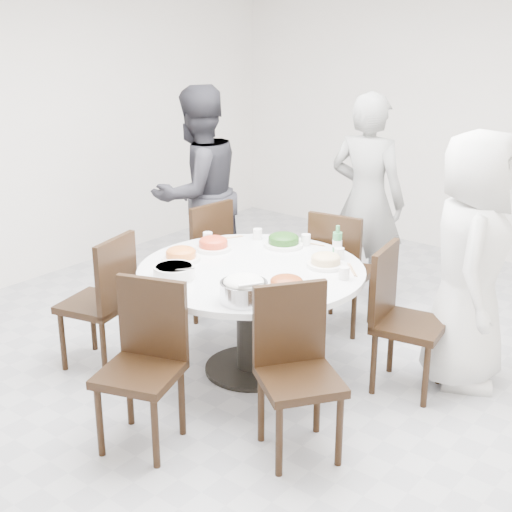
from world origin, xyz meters
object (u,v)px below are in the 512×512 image
Objects in this scene: dining_table at (251,320)px; chair_sw at (95,301)px; chair_nw at (197,257)px; diner_middle at (367,201)px; soup_bowl at (174,272)px; rice_bowl at (244,292)px; chair_s at (139,370)px; diner_right at (470,261)px; chair_se at (300,377)px; diner_left at (198,194)px; chair_ne at (410,322)px; chair_n at (343,269)px; beverage_bottle at (337,241)px.

chair_sw is (-0.88, -0.60, 0.10)m from dining_table.
diner_middle is (0.93, 1.04, 0.41)m from chair_nw.
soup_bowl is at bearing 42.87° from chair_nw.
rice_bowl is (0.32, -0.46, 0.43)m from dining_table.
rice_bowl is (0.24, 0.61, 0.33)m from chair_s.
diner_middle is at bearing 34.15° from diner_right.
chair_sw reaches higher than dining_table.
chair_sw is 1.70m from chair_se.
soup_bowl is (0.99, -1.26, -0.10)m from diner_left.
chair_ne is 1.02m from chair_n.
soup_bowl is at bearing 107.13° from diner_right.
chair_n is 2.08m from chair_s.
beverage_bottle is (-0.64, 0.10, 0.39)m from chair_ne.
beverage_bottle is (1.20, 1.15, 0.39)m from chair_sw.
chair_nw is 1.23m from soup_bowl.
chair_n is at bearing 69.75° from chair_s.
chair_s is 1.00× the size of chair_se.
diner_right is 0.95× the size of diner_middle.
soup_bowl is at bearing 178.42° from rice_bowl.
diner_right is at bearing 15.48° from beverage_bottle.
dining_table is at bearing 68.69° from chair_nw.
rice_bowl is at bearing 59.31° from chair_nw.
chair_n is 1.42m from diner_left.
chair_ne is 1.03m from chair_se.
chair_s reaches higher than dining_table.
beverage_bottle is at bearing 61.91° from chair_s.
rice_bowl is at bearing 48.35° from chair_s.
chair_ne and chair_nw have the same top height.
chair_se is at bearing -35.37° from dining_table.
rice_bowl reaches higher than soup_bowl.
diner_middle is at bearing 144.08° from chair_nw.
chair_ne reaches higher than rice_bowl.
diner_left is (-1.33, 1.89, 0.42)m from chair_s.
chair_nw is 3.40× the size of rice_bowl.
chair_se is at bearing 105.97° from chair_n.
diner_middle reaches higher than diner_right.
diner_middle is (-0.05, 1.55, 0.51)m from dining_table.
diner_right is at bearing -42.61° from chair_ne.
chair_s is at bearing 140.39° from chair_ne.
dining_table is at bearing 76.20° from chair_n.
diner_middle is (-1.00, 1.10, 0.41)m from chair_ne.
chair_sw is 2.34m from diner_middle.
diner_right reaches higher than chair_nw.
chair_nw reaches higher than dining_table.
chair_ne reaches higher than soup_bowl.
beverage_bottle reaches higher than chair_ne.
diner_left is (-2.07, 1.40, 0.42)m from chair_se.
diner_middle is at bearing 91.80° from dining_table.
chair_s is 3.62× the size of soup_bowl.
chair_nw is at bearing 152.88° from dining_table.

